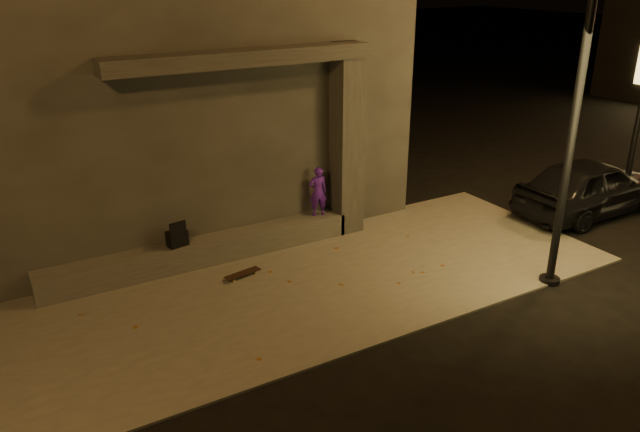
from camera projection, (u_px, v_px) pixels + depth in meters
ground at (383, 335)px, 9.59m from camera, size 120.00×120.00×0.00m
sidewalk at (318, 281)px, 11.18m from camera, size 11.00×4.40×0.04m
building at (172, 100)px, 13.34m from camera, size 9.00×5.10×5.22m
ledge at (203, 251)px, 11.79m from camera, size 6.00×0.55×0.45m
column at (347, 147)px, 12.69m from camera, size 0.55×0.55×3.60m
canopy at (242, 57)px, 10.98m from camera, size 5.00×0.70×0.28m
skateboarder at (318, 191)px, 12.69m from camera, size 0.42×0.32×1.04m
backpack at (177, 237)px, 11.42m from camera, size 0.39×0.29×0.50m
skateboard at (243, 274)px, 11.28m from camera, size 0.71×0.30×0.08m
street_lamp_0 at (588, 33)px, 9.56m from camera, size 0.36×0.36×7.65m
car_a at (591, 186)px, 14.04m from camera, size 3.86×1.59×1.31m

